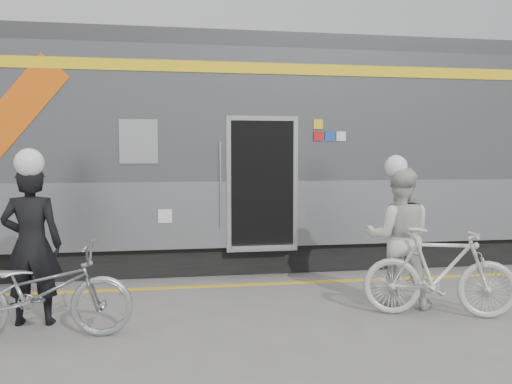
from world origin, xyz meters
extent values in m
plane|color=slate|center=(0.00, 0.00, 0.00)|extent=(90.00, 90.00, 0.00)
cube|color=black|center=(-1.74, 4.20, 0.25)|extent=(24.00, 2.70, 0.50)
cube|color=#9EA0A5|center=(-1.74, 4.20, 1.05)|extent=(24.00, 3.00, 1.10)
cube|color=#57595E|center=(-1.74, 4.20, 2.70)|extent=(24.00, 3.00, 2.20)
cube|color=#38383A|center=(-1.74, 4.20, 3.95)|extent=(24.00, 2.64, 0.30)
cube|color=yellow|center=(-1.74, 2.69, 3.45)|extent=(24.00, 0.02, 0.18)
cube|color=#E55B0D|center=(-3.54, 2.69, 2.50)|extent=(1.96, 0.01, 2.19)
cube|color=black|center=(-1.54, 2.69, 2.25)|extent=(0.55, 0.02, 0.65)
cube|color=black|center=(0.46, 2.90, 1.55)|extent=(1.05, 0.45, 2.10)
cube|color=silver|center=(0.46, 2.69, 1.55)|extent=(1.20, 0.02, 2.25)
cylinder|color=silver|center=(-0.24, 2.67, 1.55)|extent=(0.04, 0.04, 1.40)
cube|color=silver|center=(0.46, 2.65, 0.52)|extent=(1.05, 0.25, 0.06)
cube|color=yellow|center=(1.41, 2.69, 2.55)|extent=(0.16, 0.01, 0.16)
cube|color=red|center=(1.41, 2.69, 2.35)|extent=(0.16, 0.01, 0.16)
cube|color=#1B48B0|center=(1.61, 2.69, 2.35)|extent=(0.16, 0.01, 0.16)
cube|color=silver|center=(1.81, 2.69, 2.35)|extent=(0.16, 0.01, 0.16)
cube|color=silver|center=(-1.14, 2.69, 1.05)|extent=(0.22, 0.01, 0.22)
cube|color=yellow|center=(0.00, 2.15, 0.00)|extent=(24.00, 0.12, 0.01)
imported|color=black|center=(-2.73, 0.65, 0.97)|extent=(0.72, 0.49, 1.93)
imported|color=#A2A4A9|center=(-2.53, 0.10, 0.53)|extent=(2.05, 0.78, 1.06)
imported|color=silver|center=(1.95, 0.65, 0.93)|extent=(1.09, 0.96, 1.87)
imported|color=beige|center=(2.25, 0.10, 0.57)|extent=(1.95, 1.11, 1.13)
sphere|color=white|center=(-2.73, 0.65, 2.10)|extent=(0.33, 0.33, 0.33)
sphere|color=white|center=(1.95, 0.65, 2.02)|extent=(0.30, 0.30, 0.30)
camera|label=1|loc=(-1.16, -6.12, 2.05)|focal=38.00mm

